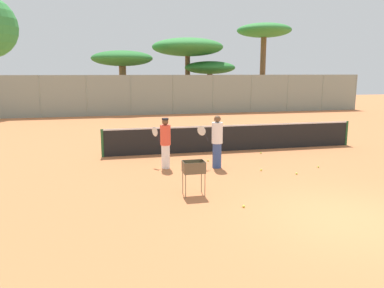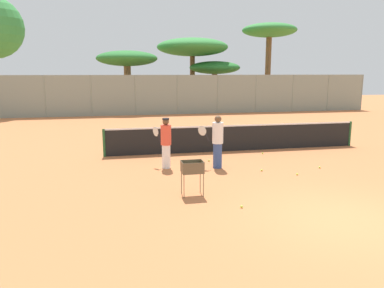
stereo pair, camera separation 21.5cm
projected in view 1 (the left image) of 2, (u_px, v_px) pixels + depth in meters
The scene contains 17 objects.
ground_plane at pixel (348, 220), 8.17m from camera, with size 80.00×80.00×0.00m, color #C67242.
tennis_net at pixel (234, 137), 15.25m from camera, with size 10.55×0.10×1.07m.
back_fence at pixel (173, 95), 28.35m from camera, with size 31.77×0.08×2.97m.
tree_0 at pixel (188, 48), 32.47m from camera, with size 6.18×6.18×6.07m.
tree_1 at pixel (264, 33), 33.92m from camera, with size 4.92×4.92×7.51m.
tree_3 at pixel (210, 68), 32.90m from camera, with size 4.45×4.45×4.12m.
tree_4 at pixel (122, 60), 29.72m from camera, with size 4.86×4.86×4.85m.
player_white_outfit at pixel (217, 141), 12.46m from camera, with size 0.83×0.59×1.77m.
player_red_cap at pixel (165, 142), 12.41m from camera, with size 0.58×0.79×1.69m.
ball_cart at pixel (194, 170), 9.68m from camera, with size 0.56×0.41×0.91m.
tennis_ball_0 at pixel (261, 170), 12.21m from camera, with size 0.07×0.07×0.07m, color #D1E54C.
tennis_ball_2 at pixel (208, 161), 13.49m from camera, with size 0.07×0.07×0.07m, color #D1E54C.
tennis_ball_3 at pixel (244, 206), 8.89m from camera, with size 0.07×0.07×0.07m, color #D1E54C.
tennis_ball_4 at pixel (261, 153), 14.77m from camera, with size 0.07×0.07×0.07m, color #D1E54C.
tennis_ball_5 at pixel (318, 167), 12.61m from camera, with size 0.07×0.07×0.07m, color #D1E54C.
tennis_ball_6 at pixel (297, 174), 11.76m from camera, with size 0.07×0.07×0.07m, color #D1E54C.
parked_car at pixel (143, 102), 31.73m from camera, with size 4.20×1.70×1.60m.
Camera 1 is at (-5.07, -6.73, 3.17)m, focal length 35.00 mm.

